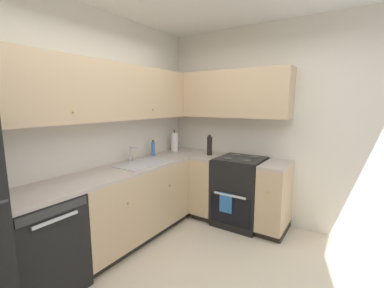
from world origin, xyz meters
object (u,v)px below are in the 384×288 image
object	(u,v)px
paper_towel_roll	(174,142)
soap_bottle	(153,149)
oven_range	(240,191)
oil_bottle	(210,146)
dishwasher	(39,245)

from	to	relation	value
paper_towel_roll	soap_bottle	bearing A→B (deg)	177.58
oven_range	paper_towel_roll	xyz separation A→B (m)	(-0.04, 1.10, 0.59)
soap_bottle	paper_towel_roll	distance (m)	0.48
oven_range	soap_bottle	bearing A→B (deg)	114.49
oven_range	oil_bottle	xyz separation A→B (m)	(-0.02, 0.48, 0.59)
dishwasher	oil_bottle	world-z (taller)	oil_bottle
dishwasher	oil_bottle	bearing A→B (deg)	-11.86
paper_towel_roll	oil_bottle	size ratio (longest dim) A/B	1.17
oven_range	oil_bottle	bearing A→B (deg)	92.19
oven_range	dishwasher	bearing A→B (deg)	156.94
paper_towel_roll	oil_bottle	world-z (taller)	paper_towel_roll
oven_range	oil_bottle	size ratio (longest dim) A/B	3.62
oven_range	soap_bottle	size ratio (longest dim) A/B	4.67
paper_towel_roll	oil_bottle	distance (m)	0.62
soap_bottle	oven_range	bearing A→B (deg)	-65.51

